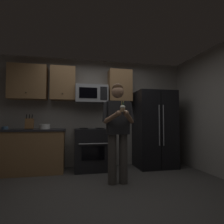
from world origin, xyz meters
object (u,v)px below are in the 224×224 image
Objects in this scene: bowl_large_white at (45,126)px; oven_range at (92,149)px; microwave at (91,94)px; person at (118,126)px; cupcake at (123,108)px; refrigerator at (154,129)px; bowl_small_colored at (5,128)px; knife_block at (29,124)px.

oven_range is at bearing 1.36° from bowl_large_white.
oven_range is 1.26m from microwave.
cupcake is (-0.00, -0.33, 0.30)m from person.
oven_range is 1.56m from refrigerator.
person is 0.44m from cupcake.
oven_range is at bearing 0.32° from bowl_small_colored.
oven_range is 1.26× the size of microwave.
refrigerator is at bearing -0.20° from knife_block.
oven_range is at bearing 178.50° from refrigerator.
knife_block is 0.18× the size of person.
person is (2.15, -1.03, 0.04)m from bowl_small_colored.
bowl_large_white is 1.31× the size of cupcake.
person is at bearing 90.00° from cupcake.
bowl_small_colored is (-1.79, -0.13, -0.77)m from microwave.
microwave is 1.41m from person.
microwave reaches higher than refrigerator.
knife_block is 1.84× the size of cupcake.
knife_block is 2.15m from cupcake.
bowl_small_colored is (-1.79, -0.01, 0.49)m from oven_range.
oven_range is at bearing 1.28° from knife_block.
microwave is 0.41× the size of refrigerator.
bowl_large_white is (-1.01, -0.02, 0.51)m from oven_range.
person is at bearing -72.82° from microwave.
refrigerator is at bearing -0.51° from bowl_small_colored.
oven_range is 5.36× the size of cupcake.
knife_block is 0.31m from bowl_large_white.
cupcake is (1.67, -1.33, 0.26)m from knife_block.
person is at bearing -25.53° from bowl_small_colored.
cupcake is at bearing -130.79° from refrigerator.
bowl_small_colored is 2.56m from cupcake.
microwave is at bearing 6.45° from knife_block.
microwave is 1.95m from bowl_small_colored.
oven_range is 0.52× the size of refrigerator.
microwave reaches higher than person.
bowl_small_colored is at bearing 154.47° from person.
refrigerator is 2.82m from knife_block.
refrigerator is 7.93× the size of bowl_large_white.
bowl_large_white is at bearing -1.02° from bowl_small_colored.
microwave is 0.42× the size of person.
refrigerator is 1.02× the size of person.
oven_range is 7.36× the size of bowl_small_colored.
person is at bearing -36.50° from bowl_large_white.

